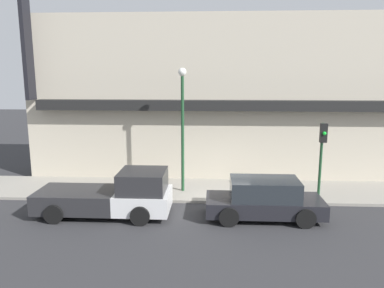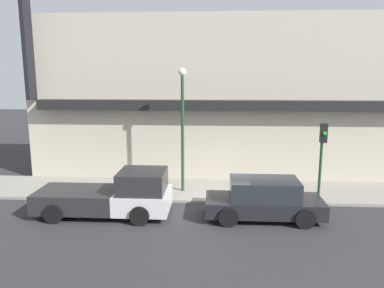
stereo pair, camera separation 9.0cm
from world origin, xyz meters
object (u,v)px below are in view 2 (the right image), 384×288
Objects in this scene: pickup_truck at (113,195)px; parked_car at (264,199)px; fire_hydrant at (238,190)px; traffic_light at (322,147)px; street_lamp at (183,116)px.

parked_car is at bearing 1.78° from pickup_truck.
fire_hydrant is 4.00m from traffic_light.
street_lamp is (-2.48, 0.72, 3.17)m from fire_hydrant.
pickup_truck is 1.17× the size of parked_car.
pickup_truck reaches higher than fire_hydrant.
street_lamp is 6.14m from traffic_light.
traffic_light reaches higher than pickup_truck.
street_lamp reaches higher than traffic_light.
pickup_truck is at bearing -131.29° from street_lamp.
traffic_light is at bearing -7.31° from street_lamp.
parked_car is 2.30m from fire_hydrant.
parked_car is 7.32× the size of fire_hydrant.
pickup_truck is 5.41m from fire_hydrant.
street_lamp is at bearing 163.84° from fire_hydrant.
traffic_light reaches higher than parked_car.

